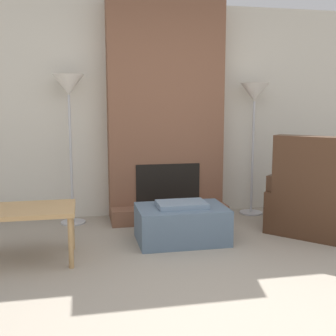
# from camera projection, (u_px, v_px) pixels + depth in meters

# --- Properties ---
(ground_plane) EXTENTS (24.00, 24.00, 0.00)m
(ground_plane) POSITION_uv_depth(u_px,v_px,m) (238.00, 311.00, 2.85)
(ground_plane) COLOR gray
(wall_back) EXTENTS (8.26, 0.06, 2.60)m
(wall_back) POSITION_uv_depth(u_px,v_px,m) (163.00, 111.00, 5.28)
(wall_back) COLOR beige
(wall_back) RESTS_ON ground_plane
(fireplace) EXTENTS (1.39, 0.57, 2.60)m
(fireplace) POSITION_uv_depth(u_px,v_px,m) (166.00, 118.00, 5.10)
(fireplace) COLOR brown
(fireplace) RESTS_ON ground_plane
(ottoman) EXTENTS (0.90, 0.60, 0.41)m
(ottoman) POSITION_uv_depth(u_px,v_px,m) (182.00, 223.00, 4.29)
(ottoman) COLOR slate
(ottoman) RESTS_ON ground_plane
(armchair) EXTENTS (1.30, 1.30, 1.07)m
(armchair) POSITION_uv_depth(u_px,v_px,m) (317.00, 204.00, 4.57)
(armchair) COLOR #422819
(armchair) RESTS_ON ground_plane
(side_table) EXTENTS (0.78, 0.57, 0.49)m
(side_table) POSITION_uv_depth(u_px,v_px,m) (30.00, 214.00, 3.71)
(side_table) COLOR tan
(side_table) RESTS_ON ground_plane
(floor_lamp_left) EXTENTS (0.35, 0.35, 1.72)m
(floor_lamp_left) POSITION_uv_depth(u_px,v_px,m) (69.00, 95.00, 4.75)
(floor_lamp_left) COLOR #ADADB2
(floor_lamp_left) RESTS_ON ground_plane
(floor_lamp_right) EXTENTS (0.35, 0.35, 1.65)m
(floor_lamp_right) POSITION_uv_depth(u_px,v_px,m) (254.00, 101.00, 5.20)
(floor_lamp_right) COLOR #ADADB2
(floor_lamp_right) RESTS_ON ground_plane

